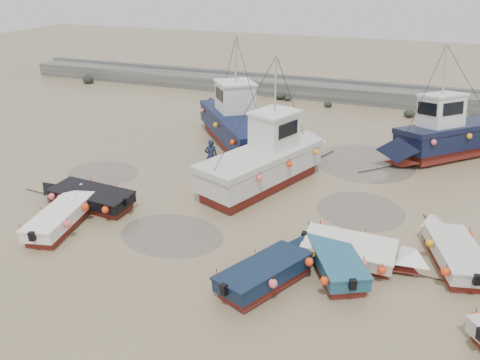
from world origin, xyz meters
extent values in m
plane|color=#978761|center=(0.00, 0.00, 0.00)|extent=(120.00, 120.00, 0.00)
cube|color=slate|center=(0.00, 22.00, 0.60)|extent=(60.00, 2.20, 1.20)
cube|color=slate|center=(0.00, 23.21, 1.32)|extent=(60.00, 0.60, 0.25)
ellipsoid|color=black|center=(5.10, 19.02, 0.29)|extent=(0.84, 0.86, 0.51)
ellipsoid|color=black|center=(7.80, 20.56, 0.34)|extent=(0.98, 1.07, 0.72)
ellipsoid|color=black|center=(-5.07, 20.46, 0.35)|extent=(0.99, 0.80, 0.58)
ellipsoid|color=black|center=(-23.51, 19.66, 0.23)|extent=(0.65, 0.64, 0.43)
ellipsoid|color=black|center=(9.69, 19.97, 0.21)|extent=(0.61, 0.47, 0.46)
ellipsoid|color=black|center=(-4.31, 20.27, 0.21)|extent=(0.61, 0.53, 0.32)
ellipsoid|color=black|center=(-9.17, 19.34, 0.38)|extent=(1.09, 0.88, 0.72)
ellipsoid|color=black|center=(-7.25, 19.65, 0.23)|extent=(0.65, 0.60, 0.37)
ellipsoid|color=black|center=(9.46, 19.39, 0.31)|extent=(0.88, 0.64, 0.62)
ellipsoid|color=black|center=(-0.92, 19.60, 0.22)|extent=(0.64, 0.62, 0.48)
ellipsoid|color=black|center=(-23.42, 19.80, 0.38)|extent=(1.10, 0.87, 0.86)
ellipsoid|color=black|center=(7.84, 20.42, 0.19)|extent=(0.55, 0.45, 0.29)
cylinder|color=#61594E|center=(-3.15, -1.58, 0.00)|extent=(4.36, 4.36, 0.01)
cylinder|color=#61594E|center=(3.75, 3.26, 0.00)|extent=(3.85, 3.85, 0.01)
cylinder|color=#61594E|center=(-9.53, 2.70, 0.00)|extent=(3.85, 3.85, 0.01)
cylinder|color=#61594E|center=(3.24, 9.09, 0.00)|extent=(5.38, 5.38, 0.01)
cube|color=maroon|center=(-7.66, -2.72, 0.15)|extent=(1.70, 3.51, 0.30)
cube|color=white|center=(-7.66, -2.72, 0.53)|extent=(1.94, 3.79, 0.45)
pyramid|color=white|center=(-8.04, -0.60, 0.98)|extent=(1.44, 0.93, 0.90)
cube|color=brown|center=(-7.66, -2.72, 0.69)|extent=(1.58, 3.18, 0.10)
cube|color=white|center=(-7.66, -2.72, 0.78)|extent=(2.01, 3.88, 0.07)
cube|color=black|center=(-7.33, -4.58, 0.70)|extent=(0.25, 0.22, 0.35)
cylinder|color=black|center=(-8.20, 0.29, 0.03)|extent=(0.39, 1.98, 0.04)
sphere|color=#FF4012|center=(-8.19, -4.27, 0.63)|extent=(0.30, 0.30, 0.30)
sphere|color=#FF4012|center=(-6.76, -3.29, 0.63)|extent=(0.30, 0.30, 0.30)
sphere|color=#FF4012|center=(-8.44, -2.86, 0.63)|extent=(0.30, 0.30, 0.30)
sphere|color=#FF4012|center=(-7.02, -1.88, 0.63)|extent=(0.30, 0.30, 0.30)
sphere|color=#FF4012|center=(-8.69, -1.44, 0.63)|extent=(0.30, 0.30, 0.30)
cube|color=maroon|center=(1.43, -3.44, 0.15)|extent=(2.52, 3.34, 0.30)
cube|color=#0E1D34|center=(1.43, -3.44, 0.53)|extent=(2.82, 3.64, 0.45)
pyramid|color=#0E1D34|center=(2.35, -1.64, 0.98)|extent=(1.64, 1.30, 0.90)
cube|color=brown|center=(1.43, -3.44, 0.69)|extent=(2.32, 3.04, 0.10)
cube|color=#0E1D34|center=(1.43, -3.44, 0.78)|extent=(2.91, 3.74, 0.07)
cube|color=black|center=(0.64, -5.00, 0.70)|extent=(0.28, 0.26, 0.35)
cylinder|color=black|center=(2.74, -0.87, 0.03)|extent=(0.94, 1.80, 0.04)
sphere|color=#FF4012|center=(0.07, -4.24, 0.63)|extent=(0.30, 0.30, 0.30)
sphere|color=#FF4012|center=(2.00, -4.22, 0.63)|extent=(0.30, 0.30, 0.30)
sphere|color=#FF4012|center=(0.87, -2.66, 0.63)|extent=(0.30, 0.30, 0.30)
sphere|color=#FF4012|center=(2.80, -2.65, 0.63)|extent=(0.30, 0.30, 0.30)
cube|color=maroon|center=(3.54, -1.91, 0.15)|extent=(2.34, 3.00, 0.30)
cube|color=#20526B|center=(3.54, -1.91, 0.53)|extent=(2.62, 3.28, 0.45)
pyramid|color=#20526B|center=(2.67, -0.28, 0.98)|extent=(1.54, 1.27, 0.90)
cube|color=brown|center=(3.54, -1.91, 0.69)|extent=(2.15, 2.73, 0.10)
cube|color=#20526B|center=(3.54, -1.91, 0.78)|extent=(2.70, 3.37, 0.07)
cube|color=black|center=(4.28, -3.29, 0.70)|extent=(0.28, 0.26, 0.35)
cylinder|color=black|center=(2.28, 0.44, 0.03)|extent=(0.98, 1.78, 0.04)
sphere|color=#FF4012|center=(3.40, -3.34, 0.63)|extent=(0.30, 0.30, 0.30)
sphere|color=#FF4012|center=(4.44, -1.88, 0.63)|extent=(0.30, 0.30, 0.30)
sphere|color=#FF4012|center=(2.65, -1.94, 0.63)|extent=(0.30, 0.30, 0.30)
sphere|color=#FF4012|center=(3.69, -0.48, 0.63)|extent=(0.30, 0.30, 0.30)
sphere|color=#FF4012|center=(7.91, -3.36, 0.63)|extent=(0.30, 0.30, 0.30)
cube|color=maroon|center=(-7.62, -0.68, 0.15)|extent=(3.58, 1.51, 0.30)
cube|color=black|center=(-7.62, -0.68, 0.53)|extent=(3.85, 1.75, 0.45)
pyramid|color=black|center=(-9.84, -0.52, 0.98)|extent=(0.82, 1.53, 0.90)
cube|color=brown|center=(-7.62, -0.68, 0.69)|extent=(3.24, 1.41, 0.10)
cube|color=black|center=(-7.62, -0.68, 0.78)|extent=(3.94, 1.82, 0.07)
cube|color=black|center=(-5.66, -0.83, 0.70)|extent=(0.20, 0.23, 0.35)
cylinder|color=black|center=(-10.76, -0.45, 0.03)|extent=(2.00, 0.19, 0.04)
sphere|color=#FF4012|center=(-6.19, -1.65, 0.63)|extent=(0.30, 0.30, 0.30)
sphere|color=#FF4012|center=(-6.81, 0.12, 0.63)|extent=(0.30, 0.30, 0.30)
sphere|color=#FF4012|center=(-7.68, -1.54, 0.63)|extent=(0.30, 0.30, 0.30)
sphere|color=#FF4012|center=(-8.30, 0.23, 0.63)|extent=(0.30, 0.30, 0.30)
sphere|color=#FF4012|center=(-9.17, -1.43, 0.63)|extent=(0.30, 0.30, 0.30)
cube|color=maroon|center=(3.83, -0.92, 0.15)|extent=(3.03, 1.34, 0.30)
cube|color=silver|center=(3.83, -0.92, 0.53)|extent=(3.25, 1.57, 0.45)
pyramid|color=silver|center=(5.78, -0.98, 0.98)|extent=(0.76, 1.50, 0.90)
cube|color=brown|center=(3.83, -0.92, 0.69)|extent=(2.73, 1.26, 0.10)
cube|color=silver|center=(3.83, -0.92, 0.78)|extent=(3.33, 1.63, 0.07)
cube|color=black|center=(2.15, -0.87, 0.70)|extent=(0.19, 0.23, 0.35)
cylinder|color=black|center=(6.63, -1.00, 0.03)|extent=(2.00, 0.10, 0.04)
sphere|color=#FF4012|center=(2.58, -0.02, 0.63)|extent=(0.30, 0.30, 0.30)
sphere|color=#FF4012|center=(3.38, -1.76, 0.63)|extent=(0.30, 0.30, 0.30)
sphere|color=#FF4012|center=(4.28, -0.07, 0.63)|extent=(0.30, 0.30, 0.30)
sphere|color=#FF4012|center=(5.08, -1.81, 0.63)|extent=(0.30, 0.30, 0.30)
cube|color=maroon|center=(7.47, 0.05, 0.15)|extent=(2.08, 3.33, 0.30)
cube|color=silver|center=(7.47, 0.05, 0.53)|extent=(2.35, 3.61, 0.45)
pyramid|color=silver|center=(6.90, 1.98, 0.98)|extent=(1.61, 1.10, 0.90)
cube|color=brown|center=(7.47, 0.05, 0.69)|extent=(1.92, 3.02, 0.10)
cube|color=silver|center=(7.47, 0.05, 0.78)|extent=(2.43, 3.70, 0.07)
cube|color=black|center=(7.96, -1.62, 0.70)|extent=(0.26, 0.23, 0.35)
cylinder|color=black|center=(6.66, 2.82, 0.03)|extent=(0.60, 1.93, 0.04)
sphere|color=#FF4012|center=(7.03, -1.46, 0.63)|extent=(0.30, 0.30, 0.30)
sphere|color=#FF4012|center=(6.53, 0.23, 0.63)|extent=(0.30, 0.30, 0.30)
sphere|color=#FF4012|center=(7.92, 1.56, 0.63)|extent=(0.30, 0.30, 0.30)
cube|color=maroon|center=(-4.28, 9.22, 0.28)|extent=(6.62, 7.29, 0.55)
cube|color=#0C1638|center=(-4.28, 9.22, 1.02)|extent=(7.30, 7.99, 0.95)
pyramid|color=#0C1638|center=(-7.19, 12.73, 1.72)|extent=(3.09, 2.90, 1.40)
cube|color=brown|center=(-4.28, 9.22, 1.54)|extent=(7.09, 7.77, 0.08)
cube|color=#0C1638|center=(-4.28, 9.22, 1.68)|extent=(7.46, 8.16, 0.30)
cube|color=white|center=(-4.98, 10.06, 2.65)|extent=(2.80, 2.81, 1.70)
cube|color=white|center=(-4.98, 10.06, 3.56)|extent=(3.03, 3.03, 0.12)
cube|color=black|center=(-5.63, 10.85, 2.91)|extent=(1.33, 1.11, 0.68)
cylinder|color=#B7B7B2|center=(-4.98, 10.06, 4.92)|extent=(0.10, 0.10, 2.60)
cylinder|color=black|center=(-7.95, 13.66, 0.03)|extent=(1.95, 2.34, 0.05)
sphere|color=#F76364|center=(-3.43, 5.78, 1.38)|extent=(0.30, 0.30, 0.30)
sphere|color=#F76364|center=(-2.08, 8.97, 1.38)|extent=(0.30, 0.30, 0.30)
sphere|color=#F76364|center=(-5.46, 8.24, 1.38)|extent=(0.30, 0.30, 0.30)
sphere|color=#F76364|center=(-4.11, 11.43, 1.38)|extent=(0.30, 0.30, 0.30)
sphere|color=#F76364|center=(-7.50, 10.70, 1.38)|extent=(0.30, 0.30, 0.30)
cube|color=maroon|center=(-1.20, 4.00, 0.28)|extent=(4.25, 6.66, 0.55)
cube|color=silver|center=(-1.20, 4.00, 1.02)|extent=(4.75, 7.22, 0.95)
pyramid|color=silver|center=(0.30, 7.68, 1.72)|extent=(2.71, 2.20, 1.40)
cube|color=brown|center=(-1.20, 4.00, 1.54)|extent=(4.60, 7.04, 0.08)
cube|color=silver|center=(-1.20, 4.00, 1.68)|extent=(4.85, 7.38, 0.30)
cube|color=white|center=(-0.85, 4.86, 2.65)|extent=(2.27, 2.47, 1.70)
cube|color=white|center=(-0.85, 4.86, 3.56)|extent=(2.45, 2.67, 0.12)
cube|color=black|center=(-0.46, 5.81, 2.91)|extent=(1.31, 0.57, 0.68)
cylinder|color=#B7B7B2|center=(-0.85, 4.86, 4.92)|extent=(0.10, 0.10, 2.60)
cylinder|color=black|center=(0.72, 8.71, 0.03)|extent=(1.18, 2.80, 0.05)
sphere|color=#F76364|center=(-3.42, 1.96, 1.38)|extent=(0.30, 0.30, 0.30)
sphere|color=#F76364|center=(-0.62, 2.00, 1.38)|extent=(0.30, 0.30, 0.30)
sphere|color=#F76364|center=(-2.60, 3.98, 1.38)|extent=(0.30, 0.30, 0.30)
sphere|color=#F76364|center=(0.20, 4.02, 1.38)|extent=(0.30, 0.30, 0.30)
sphere|color=#F76364|center=(-1.78, 6.00, 1.38)|extent=(0.30, 0.30, 0.30)
sphere|color=#F76364|center=(1.02, 6.04, 1.38)|extent=(0.30, 0.30, 0.30)
cube|color=maroon|center=(7.61, 11.73, 0.28)|extent=(5.56, 5.44, 0.55)
cube|color=black|center=(7.61, 11.73, 1.02)|extent=(6.11, 5.98, 0.95)
pyramid|color=black|center=(4.94, 9.18, 1.72)|extent=(2.60, 2.63, 1.40)
cube|color=brown|center=(7.61, 11.73, 1.54)|extent=(5.94, 5.82, 0.08)
cube|color=black|center=(7.61, 11.73, 1.68)|extent=(6.24, 6.11, 0.30)
cube|color=white|center=(6.99, 11.14, 2.65)|extent=(2.55, 2.53, 1.70)
cube|color=white|center=(6.99, 11.14, 3.56)|extent=(2.75, 2.74, 0.12)
cube|color=black|center=(6.25, 10.43, 2.91)|extent=(0.97, 1.01, 0.68)
cylinder|color=#B7B7B2|center=(6.99, 11.14, 4.92)|extent=(0.10, 0.10, 2.60)
cylinder|color=black|center=(4.16, 8.43, 0.03)|extent=(2.20, 2.11, 0.05)
sphere|color=#F76364|center=(7.64, 13.50, 1.38)|extent=(0.30, 0.30, 0.30)
sphere|color=#F76364|center=(8.48, 10.82, 1.38)|extent=(0.30, 0.30, 0.30)
sphere|color=#F76364|center=(5.84, 11.77, 1.38)|extent=(0.30, 0.30, 0.30)
sphere|color=#F76364|center=(6.67, 9.10, 1.38)|extent=(0.30, 0.30, 0.30)
imported|color=#181F39|center=(-4.22, 4.81, 0.00)|extent=(0.79, 0.68, 1.82)
camera|label=1|loc=(5.23, -15.86, 9.87)|focal=35.00mm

